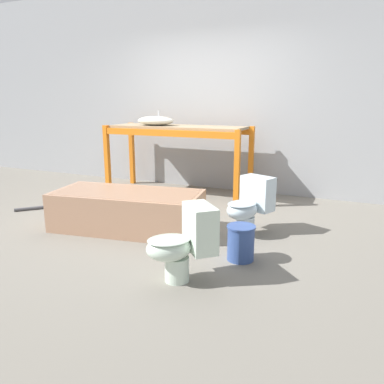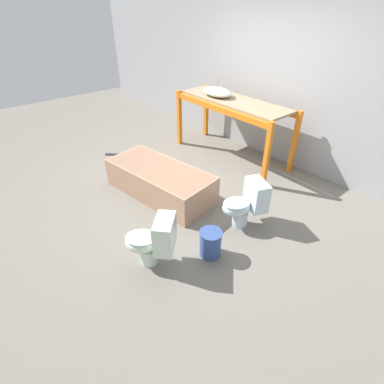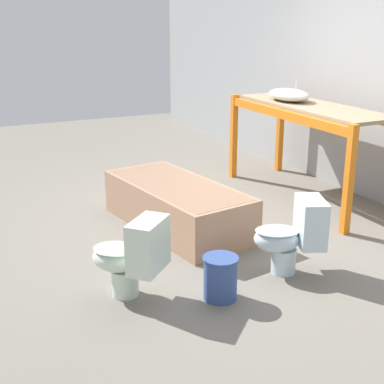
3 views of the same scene
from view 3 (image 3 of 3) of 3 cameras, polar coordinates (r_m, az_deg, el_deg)
ground_plane at (r=5.33m, az=3.27°, el=-3.17°), size 12.00×12.00×0.00m
warehouse_wall_rear at (r=6.09m, az=19.44°, el=14.03°), size 10.80×0.08×3.20m
shelving_rack at (r=5.98m, az=12.55°, el=7.64°), size 2.16×0.76×1.04m
sink_basin at (r=6.17m, az=10.28°, el=10.16°), size 0.58×0.37×0.22m
bathtub_main at (r=5.12m, az=-1.61°, el=-1.13°), size 1.72×0.96×0.43m
toilet_near at (r=4.25m, az=10.67°, el=-4.43°), size 0.50×0.62×0.61m
toilet_far at (r=3.85m, az=-6.49°, el=-6.71°), size 0.61×0.60×0.61m
bucket_white at (r=3.87m, az=3.05°, el=-9.02°), size 0.26×0.26×0.32m
loose_pipe at (r=6.54m, az=-4.91°, el=1.10°), size 0.58×0.60×0.04m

